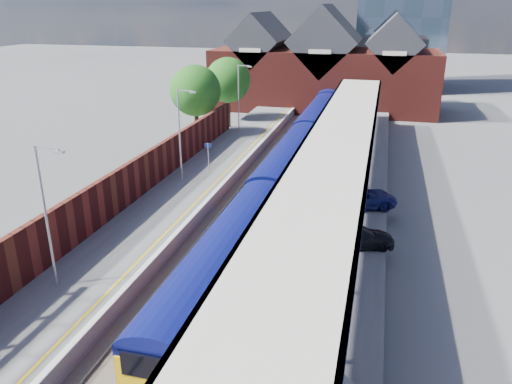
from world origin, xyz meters
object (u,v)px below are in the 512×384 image
train (306,138)px  lamp_post_b (47,209)px  lamp_post_d (240,94)px  parked_car_blue (361,197)px  lamp_post_c (181,129)px  platform_sign (208,153)px  parked_car_dark (357,236)px

train → lamp_post_b: lamp_post_b is taller
lamp_post_d → parked_car_blue: size_ratio=1.47×
parked_car_blue → train: bearing=7.4°
lamp_post_c → platform_sign: 3.34m
train → parked_car_blue: bearing=-66.1°
train → lamp_post_d: lamp_post_d is taller
train → parked_car_blue: 14.28m
parked_car_dark → lamp_post_b: bearing=106.2°
platform_sign → parked_car_blue: bearing=-18.9°
platform_sign → parked_car_blue: 13.02m
lamp_post_b → platform_sign: bearing=85.7°
parked_car_dark → train: bearing=3.8°
parked_car_dark → parked_car_blue: 5.98m
lamp_post_b → lamp_post_c: size_ratio=1.00×
parked_car_blue → lamp_post_c: bearing=64.2°
train → parked_car_blue: size_ratio=13.81×
lamp_post_b → train: bearing=73.7°
platform_sign → parked_car_dark: (12.38, -10.19, -1.09)m
train → lamp_post_d: (-7.86, 5.17, 2.87)m
train → lamp_post_d: 9.83m
lamp_post_d → parked_car_dark: 28.03m
lamp_post_b → platform_sign: lamp_post_b is taller
lamp_post_b → lamp_post_d: 32.00m
lamp_post_c → lamp_post_d: same height
lamp_post_c → parked_car_blue: bearing=-9.2°
lamp_post_d → train: bearing=-33.4°
train → lamp_post_c: bearing=-126.0°
lamp_post_b → lamp_post_c: same height
parked_car_blue → lamp_post_d: bearing=20.3°
lamp_post_b → lamp_post_d: (0.00, 32.00, 0.00)m
parked_car_blue → platform_sign: bearing=54.5°
lamp_post_c → parked_car_blue: lamp_post_c is taller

